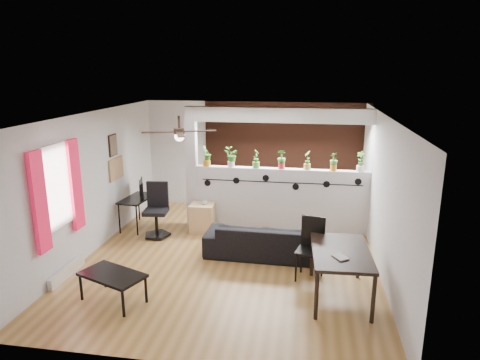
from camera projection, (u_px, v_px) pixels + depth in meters
The scene contains 28 objects.
room_shell at pixel (230, 189), 7.54m from camera, with size 6.30×7.10×2.90m.
partition_wall at pixel (280, 200), 9.01m from camera, with size 3.60×0.18×1.35m, color #BCBCC1.
ceiling_header at pixel (283, 115), 8.56m from camera, with size 3.60×0.18×0.30m, color silver.
pier_column at pixel (192, 168), 9.14m from camera, with size 0.22×0.20×2.60m, color #BCBCC1.
brick_panel at pixel (285, 157), 10.25m from camera, with size 3.90×0.05×2.60m, color brown.
vine_decal at pixel (281, 182), 8.81m from camera, with size 3.31×0.01×0.30m.
window_assembly at pixel (57, 189), 6.74m from camera, with size 0.09×1.30×1.55m.
baseboard_heater at pixel (67, 272), 7.09m from camera, with size 0.08×1.00×0.18m, color silver.
corkboard at pixel (116, 169), 8.83m from camera, with size 0.03×0.60×0.45m, color #A2754E.
framed_art at pixel (113, 145), 8.66m from camera, with size 0.03×0.34×0.44m.
ceiling_fan at pixel (179, 133), 7.12m from camera, with size 1.19×1.19×0.43m.
potted_plant_0 at pixel (207, 155), 9.02m from camera, with size 0.28×0.29×0.44m.
potted_plant_1 at pixel (231, 157), 8.94m from camera, with size 0.24×0.20×0.41m.
potted_plant_2 at pixel (256, 157), 8.86m from camera, with size 0.19×0.23×0.42m.
potted_plant_3 at pixel (282, 159), 8.78m from camera, with size 0.20×0.16×0.40m.
potted_plant_4 at pixel (307, 160), 8.70m from camera, with size 0.18×0.21×0.39m.
potted_plant_5 at pixel (334, 161), 8.62m from camera, with size 0.23×0.24×0.38m.
potted_plant_6 at pixel (361, 161), 8.54m from camera, with size 0.27×0.25×0.41m.
sofa at pixel (263, 240), 7.87m from camera, with size 2.00×0.79×0.59m, color black.
cube_shelf at pixel (202, 218), 9.03m from camera, with size 0.49×0.44×0.60m, color tan.
cup at pixel (204, 202), 8.93m from camera, with size 0.11×0.11×0.09m, color gray.
computer_desk at pixel (137, 201), 9.17m from camera, with size 0.58×0.98×0.67m.
monitor at pixel (139, 191), 9.27m from camera, with size 0.06×0.34×0.19m, color black.
office_chair at pixel (157, 213), 8.74m from camera, with size 0.57×0.57×1.10m.
dining_table at pixel (341, 256), 6.33m from camera, with size 0.90×1.41×0.75m.
book at pixel (335, 258), 6.03m from camera, with size 0.17×0.22×0.02m, color gray.
folding_chair at pixel (311, 242), 6.98m from camera, with size 0.50×0.50×1.03m.
coffee_table at pixel (112, 277), 6.27m from camera, with size 1.08×0.85×0.45m.
Camera 1 is at (1.33, -7.13, 3.36)m, focal length 32.00 mm.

